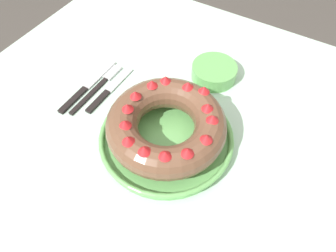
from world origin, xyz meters
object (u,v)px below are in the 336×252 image
Objects in this scene: fork at (100,85)px; serving_knife at (85,89)px; cake_knife at (107,92)px; bundt_cake at (168,126)px; serving_dish at (168,139)px; side_bowl at (214,72)px.

serving_knife is (-0.03, -0.03, -0.00)m from fork.
fork is 1.10× the size of cake_knife.
bundt_cake is at bearing -5.71° from serving_knife.
bundt_cake reaches higher than fork.
serving_dish is 0.05m from bundt_cake.
serving_knife is 0.35m from side_bowl.
serving_knife reaches higher than fork.
fork is at bearing 165.85° from bundt_cake.
cake_knife is (-0.22, 0.05, -0.01)m from serving_dish.
serving_dish is 1.16× the size of bundt_cake.
cake_knife is (0.03, -0.01, -0.00)m from fork.
bundt_cake is (-0.00, -0.00, 0.05)m from serving_dish.
bundt_cake reaches higher than side_bowl.
cake_knife is at bearing -14.37° from fork.
side_bowl reaches higher than cake_knife.
fork is at bearing -142.55° from side_bowl.
serving_dish reaches higher than serving_knife.
bundt_cake is at bearing -156.70° from serving_dish.
cake_knife is at bearing 166.32° from bundt_cake.
side_bowl is at bearing 91.41° from serving_dish.
serving_dish is 1.54× the size of fork.
serving_knife is (-0.28, 0.03, -0.01)m from serving_dish.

